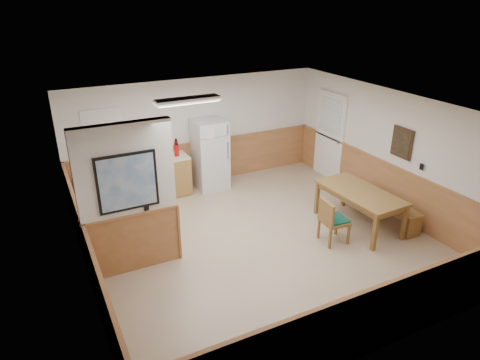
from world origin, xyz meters
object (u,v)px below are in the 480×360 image
refrigerator (210,154)px  fire_extinguisher (176,148)px  dining_chair (331,218)px  dining_table (360,196)px  soap_bottle (103,162)px  dining_bench (387,205)px

refrigerator → fire_extinguisher: refrigerator is taller
dining_chair → dining_table: bearing=20.5°
dining_table → soap_bottle: size_ratio=7.56×
dining_bench → soap_bottle: size_ratio=6.83×
dining_chair → soap_bottle: soap_bottle is taller
soap_bottle → refrigerator: bearing=-1.3°
dining_table → fire_extinguisher: (-2.63, 3.01, 0.42)m
refrigerator → soap_bottle: size_ratio=6.94×
dining_chair → refrigerator: bearing=111.6°
soap_bottle → dining_bench: bearing=-32.8°
dining_chair → soap_bottle: bearing=140.2°
refrigerator → dining_bench: bearing=-51.0°
dining_table → dining_bench: 0.74m
refrigerator → soap_bottle: 2.37m
refrigerator → fire_extinguisher: size_ratio=4.03×
dining_bench → soap_bottle: 5.82m
dining_table → dining_bench: dining_table is taller
dining_table → dining_bench: bearing=-9.7°
fire_extinguisher → dining_table: bearing=-61.4°
dining_bench → soap_bottle: (-4.86, 3.13, 0.67)m
dining_chair → soap_bottle: 4.71m
dining_table → dining_bench: (0.66, -0.08, -0.31)m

